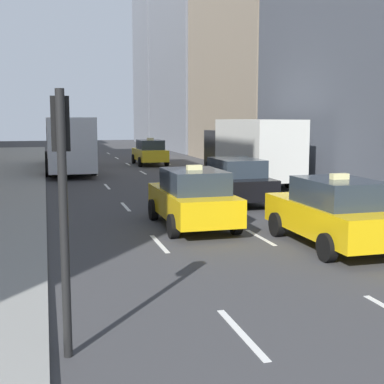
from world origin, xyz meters
TOP-DOWN VIEW (x-y plane):
  - lane_markings at (2.60, 23.00)m, footprint 5.72×56.00m
  - taxi_lead at (4.00, 37.14)m, footprint 2.02×4.40m
  - taxi_second at (4.00, 12.61)m, footprint 2.02×4.40m
  - taxi_third at (1.20, 15.86)m, footprint 2.02×4.40m
  - sedan_black_near at (4.00, 19.96)m, footprint 2.02×4.67m
  - city_bus at (-1.61, 34.52)m, footprint 2.80×11.61m
  - box_truck at (6.80, 25.48)m, footprint 2.58×8.40m
  - traffic_light_pole at (-2.75, 7.99)m, footprint 0.24×0.42m

SIDE VIEW (x-z plane):
  - lane_markings at x=2.60m, z-range 0.00..0.01m
  - sedan_black_near at x=4.00m, z-range 0.02..1.72m
  - taxi_lead at x=4.00m, z-range -0.05..1.82m
  - taxi_second at x=4.00m, z-range -0.05..1.82m
  - taxi_third at x=1.20m, z-range -0.05..1.82m
  - box_truck at x=6.80m, z-range 0.14..3.29m
  - city_bus at x=-1.61m, z-range 0.16..3.41m
  - traffic_light_pole at x=-2.75m, z-range 0.61..4.21m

